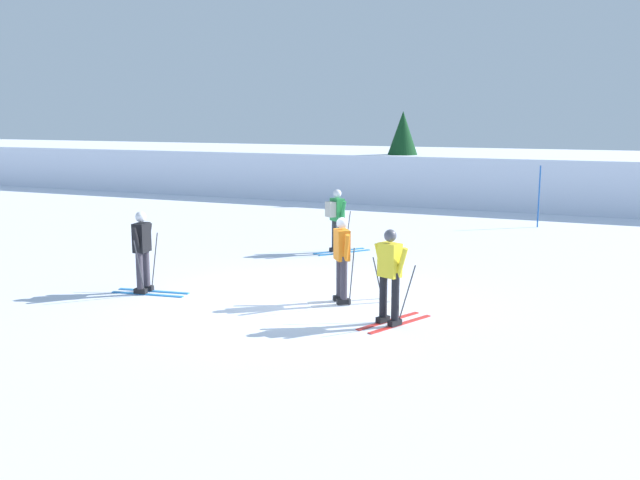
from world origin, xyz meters
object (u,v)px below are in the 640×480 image
skier_black (143,250)px  trail_marker_pole (539,197)px  conifer_far_left (403,148)px  skier_green (337,218)px  skier_yellow (390,274)px  skier_orange (342,258)px

skier_black → trail_marker_pole: 13.93m
trail_marker_pole → conifer_far_left: conifer_far_left is taller
skier_green → skier_black: same height
skier_green → skier_black: size_ratio=1.00×
skier_green → skier_yellow: 6.66m
skier_black → trail_marker_pole: trail_marker_pole is taller
skier_green → skier_orange: (2.02, -4.75, -0.04)m
conifer_far_left → skier_orange: bearing=-77.4°
skier_green → trail_marker_pole: 8.05m
skier_green → conifer_far_left: 11.35m
skier_green → skier_yellow: same height
skier_orange → trail_marker_pole: size_ratio=0.84×
skier_green → skier_black: bearing=-110.3°
skier_orange → trail_marker_pole: trail_marker_pole is taller
skier_yellow → conifer_far_left: conifer_far_left is taller
skier_black → skier_green: bearing=69.7°
skier_black → conifer_far_left: (0.54, 16.77, 1.38)m
skier_black → skier_yellow: (5.39, -0.17, -0.00)m
skier_green → conifer_far_left: bearing=97.8°
conifer_far_left → skier_black: bearing=-91.8°
skier_yellow → trail_marker_pole: trail_marker_pole is taller
skier_green → skier_orange: size_ratio=1.00×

